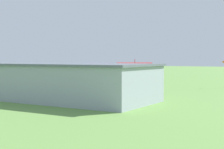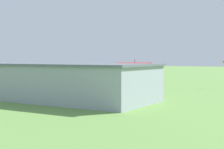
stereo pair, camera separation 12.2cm
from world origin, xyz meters
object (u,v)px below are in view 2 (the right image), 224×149
at_px(hangar, 44,81).
at_px(person_watching_takeoff, 155,90).
at_px(car_silver, 8,84).
at_px(windsock, 224,64).
at_px(person_at_fence_line, 162,91).
at_px(biplane, 134,67).

relative_size(hangar, person_watching_takeoff, 23.27).
bearing_deg(car_silver, windsock, -151.33).
relative_size(person_at_fence_line, windsock, 0.24).
relative_size(person_watching_takeoff, person_at_fence_line, 1.13).
distance_m(hangar, person_at_fence_line, 22.93).
height_order(person_watching_takeoff, windsock, windsock).
distance_m(car_silver, person_watching_takeoff, 35.87).
xyz_separation_m(biplane, person_watching_takeoff, (-10.42, 13.15, -4.05)).
distance_m(hangar, car_silver, 25.04).
bearing_deg(hangar, person_at_fence_line, -134.45).
xyz_separation_m(car_silver, windsock, (-44.86, -24.53, 4.84)).
relative_size(biplane, person_watching_takeoff, 4.94).
distance_m(person_at_fence_line, windsock, 23.18).
bearing_deg(person_at_fence_line, car_silver, 4.93).
distance_m(biplane, person_watching_takeoff, 17.26).
xyz_separation_m(biplane, car_silver, (25.31, 16.42, -4.09)).
relative_size(hangar, car_silver, 8.87).
height_order(hangar, person_at_fence_line, hangar).
bearing_deg(windsock, person_at_fence_line, 70.25).
bearing_deg(car_silver, person_watching_takeoff, -174.77).
bearing_deg(person_watching_takeoff, biplane, -51.61).
height_order(hangar, car_silver, hangar).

